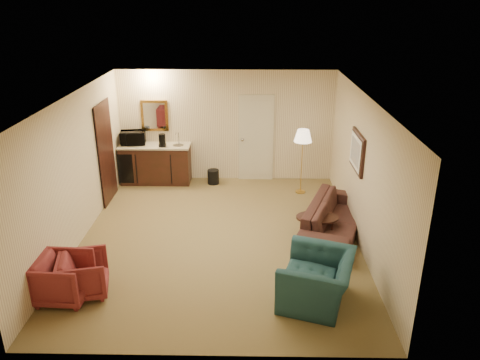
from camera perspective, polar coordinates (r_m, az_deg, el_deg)
The scene contains 12 objects.
ground at distance 8.66m, azimuth -2.53°, elevation -7.08°, with size 6.00×6.00×0.00m, color olive.
room_walls at distance 8.71m, azimuth -3.05°, elevation 5.36°, with size 5.02×6.01×2.61m.
wetbar_cabinet at distance 11.15m, azimuth -10.23°, elevation 1.97°, with size 1.64×0.58×0.92m, color #371711.
sofa at distance 8.75m, azimuth 11.46°, elevation -3.99°, with size 2.23×0.65×0.87m, color black.
teal_armchair at distance 6.88m, azimuth 9.40°, elevation -11.01°, with size 1.11×0.72×0.97m, color #1D404A.
rose_chair_near at distance 7.39m, azimuth -18.55°, elevation -10.70°, with size 0.68×0.64×0.70m, color maroon.
rose_chair_far at distance 7.36m, azimuth -20.76°, elevation -10.92°, with size 0.73×0.68×0.75m, color maroon.
coffee_table at distance 8.66m, azimuth 9.33°, elevation -5.72°, with size 0.77×0.52×0.44m, color #331611.
floor_lamp at distance 10.38m, azimuth 7.53°, elevation 2.24°, with size 0.39×0.39×1.47m, color gold.
waste_bin at distance 11.00m, azimuth -3.28°, elevation 0.40°, with size 0.27×0.27×0.34m, color black.
microwave at distance 11.11m, azimuth -12.94°, elevation 5.21°, with size 0.56×0.31×0.38m, color black.
coffee_maker at distance 10.83m, azimuth -9.46°, elevation 4.79°, with size 0.15×0.15×0.29m, color black.
Camera 1 is at (0.52, -7.56, 4.18)m, focal length 35.00 mm.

